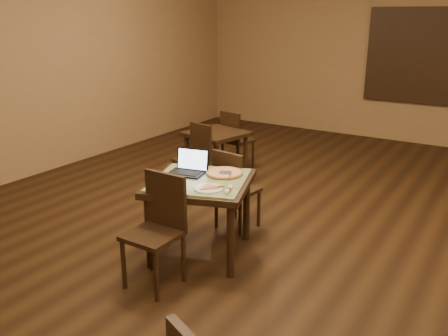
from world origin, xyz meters
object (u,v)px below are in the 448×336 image
Objects in this scene: laptop at (189,167)px; other_table_b_chair_far at (234,137)px; chair_main_far at (233,186)px; chair_main_near at (159,223)px; pizza_pan at (224,174)px; other_table_b_chair_near at (196,154)px; tiled_table at (200,189)px; other_table_b at (216,140)px.

laptop is 2.54m from other_table_b_chair_far.
chair_main_near is at bearing 98.43° from chair_main_far.
other_table_b_chair_near is at bearing 135.37° from pizza_pan.
chair_main_far is at bearing 90.90° from chair_main_near.
other_table_b_chair_near and other_table_b_chair_far have the same top height.
chair_main_near reaches higher than tiled_table.
pizza_pan is 2.09m from other_table_b.
tiled_table is 1.35× the size of other_table_b.
laptop reaches higher than tiled_table.
other_table_b_chair_far is (-0.02, 0.52, -0.07)m from other_table_b.
tiled_table is at bearing -40.65° from other_table_b_chair_near.
chair_main_far is 2.71× the size of pizza_pan.
tiled_table is 3.12× the size of laptop.
laptop is 0.35m from pizza_pan.
other_table_b is 0.98× the size of other_table_b_chair_near.
chair_main_far reaches higher than other_table_b_chair_far.
other_table_b is at bearing -42.68° from chair_main_far.
chair_main_near is 2.58× the size of laptop.
other_table_b_chair_far reaches higher than pizza_pan.
laptop is at bearing -156.88° from pizza_pan.
other_table_b_chair_near is (-0.87, 1.31, -0.32)m from laptop.
chair_main_far reaches higher than other_table_b.
tiled_table is at bearing 126.50° from other_table_b_chair_far.
chair_main_near is 3.26m from other_table_b_chair_far.
chair_main_far is 0.48m from pizza_pan.
tiled_table is 0.62m from chair_main_near.
pizza_pan is at bearing 44.18° from tiled_table.
laptop is at bearing 123.32° from other_table_b_chair_far.
other_table_b is (-1.08, 1.31, 0.07)m from chair_main_far.
other_table_b_chair_far is (-0.91, 2.35, -0.32)m from laptop.
pizza_pan is at bearing -32.40° from other_table_b_chair_near.
other_table_b_chair_far is at bearing 104.05° from other_table_b_chair_near.
other_table_b is 0.52m from other_table_b_chair_far.
chair_main_near is 1.10× the size of other_table_b_chair_far.
other_table_b_chair_far is (-1.11, 3.07, -0.05)m from chair_main_near.
laptop is (-0.20, 0.10, 0.16)m from tiled_table.
chair_main_near reaches higher than other_table_b_chair_far.
chair_main_far is (-0.01, 1.24, -0.04)m from chair_main_near.
chair_main_near is 0.89m from pizza_pan.
tiled_table is 0.64m from chair_main_far.
other_table_b_chair_near is 1.00× the size of other_table_b_chair_far.
other_table_b_chair_far is (-1.23, 2.21, -0.27)m from pizza_pan.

